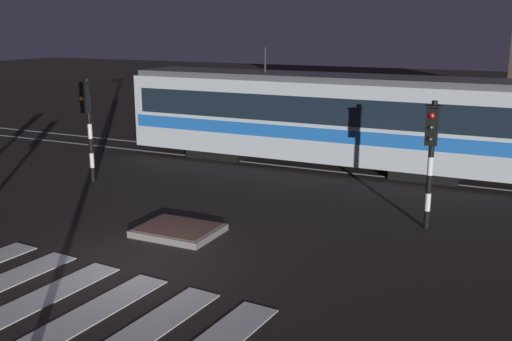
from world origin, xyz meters
TOP-DOWN VIEW (x-y plane):
  - ground_plane at (0.00, 0.00)m, footprint 120.00×120.00m
  - rail_near at (0.00, 9.67)m, footprint 80.00×0.12m
  - rail_far at (0.00, 11.10)m, footprint 80.00×0.12m
  - crosswalk_zebra at (0.00, -2.35)m, footprint 7.15×4.21m
  - traffic_island at (-0.25, 1.94)m, footprint 1.93×1.54m
  - traffic_light_corner_far_right at (5.11, 4.89)m, footprint 0.36×0.42m
  - traffic_light_corner_far_left at (-5.45, 4.87)m, footprint 0.36×0.42m
  - tram at (0.27, 10.38)m, footprint 14.32×2.58m

SIDE VIEW (x-z plane):
  - ground_plane at x=0.00m, z-range 0.00..0.00m
  - crosswalk_zebra at x=0.00m, z-range 0.00..0.02m
  - rail_near at x=0.00m, z-range 0.00..0.03m
  - rail_far at x=0.00m, z-range 0.00..0.03m
  - traffic_island at x=-0.25m, z-range 0.00..0.18m
  - tram at x=0.27m, z-range -0.33..3.82m
  - traffic_light_corner_far_right at x=5.11m, z-range 0.51..3.71m
  - traffic_light_corner_far_left at x=-5.45m, z-range 0.53..3.85m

